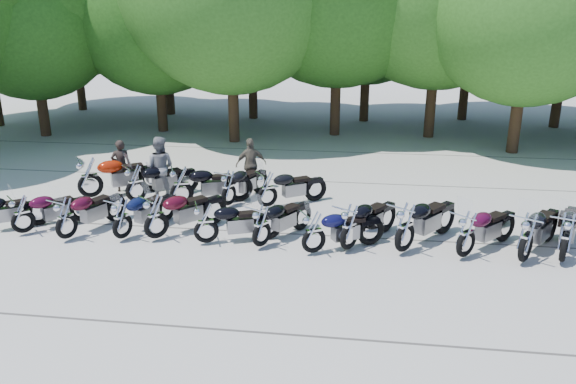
# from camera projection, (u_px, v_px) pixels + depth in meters

# --- Properties ---
(ground) EXTENTS (90.00, 90.00, 0.00)m
(ground) POSITION_uv_depth(u_px,v_px,m) (279.00, 259.00, 12.61)
(ground) COLOR gray
(ground) RESTS_ON ground
(tree_1) EXTENTS (6.97, 6.97, 8.55)m
(tree_1) POSITION_uv_depth(u_px,v_px,m) (30.00, 15.00, 23.09)
(tree_1) COLOR #3A2614
(tree_1) RESTS_ON ground
(tree_2) EXTENTS (7.31, 7.31, 8.97)m
(tree_2) POSITION_uv_depth(u_px,v_px,m) (155.00, 9.00, 23.93)
(tree_2) COLOR #3A2614
(tree_2) RESTS_ON ground
(tree_9) EXTENTS (7.59, 7.59, 9.32)m
(tree_9) POSITION_uv_depth(u_px,v_px,m) (71.00, 4.00, 29.12)
(tree_9) COLOR #3A2614
(tree_9) RESTS_ON ground
(tree_10) EXTENTS (7.78, 7.78, 9.55)m
(tree_10) POSITION_uv_depth(u_px,v_px,m) (164.00, 1.00, 27.83)
(tree_10) COLOR #3A2614
(tree_10) RESTS_ON ground
(tree_11) EXTENTS (7.56, 7.56, 9.28)m
(tree_11) POSITION_uv_depth(u_px,v_px,m) (251.00, 4.00, 26.81)
(tree_11) COLOR #3A2614
(tree_11) RESTS_ON ground
(motorcycle_1) EXTENTS (1.83, 1.91, 1.15)m
(motorcycle_1) POSITION_uv_depth(u_px,v_px,m) (22.00, 213.00, 13.78)
(motorcycle_1) COLOR #3B0820
(motorcycle_1) RESTS_ON ground
(motorcycle_2) EXTENTS (1.42, 2.24, 1.21)m
(motorcycle_2) POSITION_uv_depth(u_px,v_px,m) (66.00, 217.00, 13.43)
(motorcycle_2) COLOR #40081A
(motorcycle_2) RESTS_ON ground
(motorcycle_3) EXTENTS (1.42, 2.19, 1.19)m
(motorcycle_3) POSITION_uv_depth(u_px,v_px,m) (122.00, 217.00, 13.44)
(motorcycle_3) COLOR black
(motorcycle_3) RESTS_ON ground
(motorcycle_4) EXTENTS (2.03, 2.17, 1.29)m
(motorcycle_4) POSITION_uv_depth(u_px,v_px,m) (156.00, 216.00, 13.42)
(motorcycle_4) COLOR #3E0814
(motorcycle_4) RESTS_ON ground
(motorcycle_5) EXTENTS (2.15, 1.32, 1.17)m
(motorcycle_5) POSITION_uv_depth(u_px,v_px,m) (206.00, 222.00, 13.18)
(motorcycle_5) COLOR black
(motorcycle_5) RESTS_ON ground
(motorcycle_6) EXTENTS (1.65, 2.12, 1.19)m
(motorcycle_6) POSITION_uv_depth(u_px,v_px,m) (261.00, 225.00, 13.00)
(motorcycle_6) COLOR black
(motorcycle_6) RESTS_ON ground
(motorcycle_7) EXTENTS (2.10, 1.59, 1.17)m
(motorcycle_7) POSITION_uv_depth(u_px,v_px,m) (314.00, 231.00, 12.65)
(motorcycle_7) COLOR black
(motorcycle_7) RESTS_ON ground
(motorcycle_8) EXTENTS (1.81, 2.26, 1.28)m
(motorcycle_8) POSITION_uv_depth(u_px,v_px,m) (350.00, 226.00, 12.81)
(motorcycle_8) COLOR black
(motorcycle_8) RESTS_ON ground
(motorcycle_9) EXTENTS (2.06, 2.37, 1.37)m
(motorcycle_9) POSITION_uv_depth(u_px,v_px,m) (405.00, 226.00, 12.66)
(motorcycle_9) COLOR black
(motorcycle_9) RESTS_ON ground
(motorcycle_10) EXTENTS (2.02, 2.08, 1.26)m
(motorcycle_10) POSITION_uv_depth(u_px,v_px,m) (467.00, 233.00, 12.42)
(motorcycle_10) COLOR #390720
(motorcycle_10) RESTS_ON ground
(motorcycle_11) EXTENTS (1.88, 2.35, 1.32)m
(motorcycle_11) POSITION_uv_depth(u_px,v_px,m) (527.00, 236.00, 12.17)
(motorcycle_11) COLOR black
(motorcycle_11) RESTS_ON ground
(motorcycle_12) EXTENTS (1.54, 2.42, 1.31)m
(motorcycle_12) POSITION_uv_depth(u_px,v_px,m) (566.00, 236.00, 12.18)
(motorcycle_12) COLOR black
(motorcycle_12) RESTS_ON ground
(motorcycle_14) EXTENTS (2.53, 2.02, 1.42)m
(motorcycle_14) POSITION_uv_depth(u_px,v_px,m) (90.00, 176.00, 16.29)
(motorcycle_14) COLOR #A01C05
(motorcycle_14) RESTS_ON ground
(motorcycle_15) EXTENTS (2.10, 2.06, 1.27)m
(motorcycle_15) POSITION_uv_depth(u_px,v_px,m) (136.00, 182.00, 16.00)
(motorcycle_15) COLOR black
(motorcycle_15) RESTS_ON ground
(motorcycle_16) EXTENTS (2.39, 1.52, 1.30)m
(motorcycle_16) POSITION_uv_depth(u_px,v_px,m) (181.00, 184.00, 15.76)
(motorcycle_16) COLOR black
(motorcycle_16) RESTS_ON ground
(motorcycle_17) EXTENTS (1.47, 2.18, 1.19)m
(motorcycle_17) POSITION_uv_depth(u_px,v_px,m) (229.00, 187.00, 15.71)
(motorcycle_17) COLOR black
(motorcycle_17) RESTS_ON ground
(motorcycle_18) EXTENTS (2.12, 1.71, 1.20)m
(motorcycle_18) POSITION_uv_depth(u_px,v_px,m) (267.00, 188.00, 15.58)
(motorcycle_18) COLOR black
(motorcycle_18) RESTS_ON ground
(rider_0) EXTENTS (0.69, 0.59, 1.60)m
(rider_0) POSITION_uv_depth(u_px,v_px,m) (121.00, 166.00, 17.04)
(rider_0) COLOR black
(rider_0) RESTS_ON ground
(rider_1) EXTENTS (0.91, 0.72, 1.83)m
(rider_1) POSITION_uv_depth(u_px,v_px,m) (160.00, 167.00, 16.49)
(rider_1) COLOR gray
(rider_1) RESTS_ON ground
(rider_2) EXTENTS (1.03, 0.73, 1.63)m
(rider_2) POSITION_uv_depth(u_px,v_px,m) (251.00, 164.00, 17.15)
(rider_2) COLOR brown
(rider_2) RESTS_ON ground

